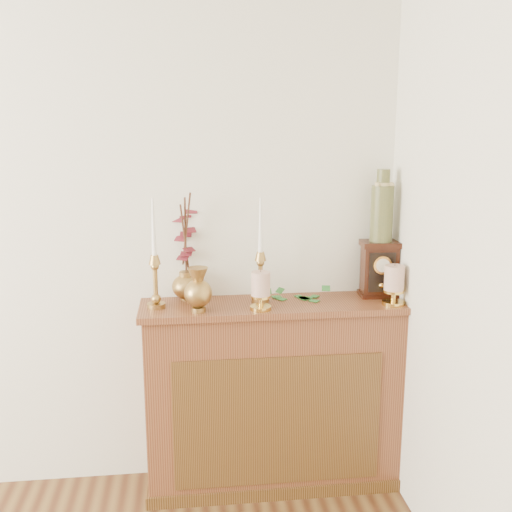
{
  "coord_description": "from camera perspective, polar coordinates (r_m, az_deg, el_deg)",
  "views": [
    {
      "loc": [
        1.0,
        -0.54,
        1.74
      ],
      "look_at": [
        1.31,
        2.05,
        1.17
      ],
      "focal_mm": 42.0,
      "sensor_mm": 36.0,
      "label": 1
    }
  ],
  "objects": [
    {
      "name": "ivy_garland",
      "position": [
        2.84,
        3.79,
        -3.9
      ],
      "size": [
        0.37,
        0.15,
        0.07
      ],
      "rotation": [
        0.0,
        0.0,
        -0.04
      ],
      "color": "#2A6E2B",
      "rests_on": "console_shelf"
    },
    {
      "name": "console_shelf",
      "position": [
        2.97,
        1.65,
        -13.59
      ],
      "size": [
        1.24,
        0.34,
        0.93
      ],
      "color": "brown",
      "rests_on": "ground"
    },
    {
      "name": "pillar_candle_left",
      "position": [
        2.66,
        0.45,
        -3.14
      ],
      "size": [
        0.1,
        0.1,
        0.19
      ],
      "rotation": [
        0.0,
        0.0,
        0.13
      ],
      "color": "gold",
      "rests_on": "console_shelf"
    },
    {
      "name": "ceramic_vase",
      "position": [
        2.87,
        11.9,
        4.38
      ],
      "size": [
        0.11,
        0.11,
        0.34
      ],
      "rotation": [
        0.0,
        0.0,
        -0.07
      ],
      "color": "#1B3727",
      "rests_on": "mantel_clock"
    },
    {
      "name": "candlestick_left",
      "position": [
        2.71,
        -9.59,
        -1.58
      ],
      "size": [
        0.08,
        0.08,
        0.5
      ],
      "rotation": [
        0.0,
        0.0,
        -0.33
      ],
      "color": "#A18240",
      "rests_on": "console_shelf"
    },
    {
      "name": "ginger_jar",
      "position": [
        2.84,
        -6.7,
        0.52
      ],
      "size": [
        0.21,
        0.22,
        0.51
      ],
      "rotation": [
        0.0,
        0.0,
        -0.05
      ],
      "color": "#A18240",
      "rests_on": "console_shelf"
    },
    {
      "name": "mantel_clock",
      "position": [
        2.92,
        11.66,
        -1.26
      ],
      "size": [
        0.19,
        0.14,
        0.27
      ],
      "rotation": [
        0.0,
        0.0,
        -0.07
      ],
      "color": "#33150A",
      "rests_on": "console_shelf"
    },
    {
      "name": "bud_vase",
      "position": [
        2.64,
        -5.53,
        -3.26
      ],
      "size": [
        0.12,
        0.12,
        0.2
      ],
      "rotation": [
        0.0,
        0.0,
        -0.43
      ],
      "color": "#A18240",
      "rests_on": "console_shelf"
    },
    {
      "name": "pillar_candle_right",
      "position": [
        2.8,
        13.01,
        -2.53
      ],
      "size": [
        0.1,
        0.1,
        0.2
      ],
      "rotation": [
        0.0,
        0.0,
        -0.19
      ],
      "color": "gold",
      "rests_on": "console_shelf"
    },
    {
      "name": "candlestick_center",
      "position": [
        2.76,
        0.42,
        -1.22
      ],
      "size": [
        0.08,
        0.08,
        0.49
      ],
      "rotation": [
        0.0,
        0.0,
        0.21
      ],
      "color": "#A18240",
      "rests_on": "console_shelf"
    }
  ]
}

